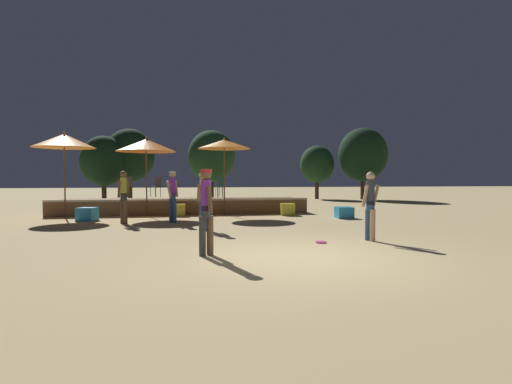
{
  "coord_description": "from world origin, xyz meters",
  "views": [
    {
      "loc": [
        -2.11,
        -7.19,
        1.47
      ],
      "look_at": [
        0.0,
        4.35,
        1.08
      ],
      "focal_mm": 28.0,
      "sensor_mm": 36.0,
      "label": 1
    }
  ],
  "objects_px": {
    "background_tree_0": "(130,156)",
    "background_tree_4": "(212,157)",
    "cube_seat_1": "(344,213)",
    "person_3": "(206,208)",
    "person_4": "(203,198)",
    "person_2": "(124,195)",
    "frisbee_disc": "(321,242)",
    "bistro_chair_1": "(157,185)",
    "bistro_chair_2": "(220,184)",
    "patio_umbrella_0": "(224,144)",
    "background_tree_1": "(104,161)",
    "cube_seat_0": "(180,210)",
    "person_1": "(370,204)",
    "bistro_chair_0": "(128,185)",
    "cube_seat_2": "(288,209)",
    "background_tree_3": "(317,164)",
    "patio_umbrella_2": "(146,145)",
    "person_0": "(173,194)",
    "patio_umbrella_1": "(64,141)",
    "bistro_chair_3": "(219,185)",
    "background_tree_2": "(363,155)",
    "cube_seat_3": "(87,214)"
  },
  "relations": [
    {
      "from": "background_tree_0",
      "to": "background_tree_4",
      "type": "height_order",
      "value": "background_tree_4"
    },
    {
      "from": "cube_seat_1",
      "to": "person_3",
      "type": "xyz_separation_m",
      "value": [
        -5.46,
        -6.34,
        0.71
      ]
    },
    {
      "from": "person_4",
      "to": "background_tree_4",
      "type": "bearing_deg",
      "value": 137.91
    },
    {
      "from": "person_2",
      "to": "frisbee_disc",
      "type": "bearing_deg",
      "value": 3.56
    },
    {
      "from": "bistro_chair_1",
      "to": "bistro_chair_2",
      "type": "distance_m",
      "value": 2.8
    },
    {
      "from": "patio_umbrella_0",
      "to": "background_tree_1",
      "type": "height_order",
      "value": "background_tree_1"
    },
    {
      "from": "person_3",
      "to": "person_4",
      "type": "relative_size",
      "value": 1.02
    },
    {
      "from": "cube_seat_0",
      "to": "person_1",
      "type": "relative_size",
      "value": 0.29
    },
    {
      "from": "patio_umbrella_0",
      "to": "background_tree_4",
      "type": "height_order",
      "value": "background_tree_4"
    },
    {
      "from": "bistro_chair_0",
      "to": "bistro_chair_1",
      "type": "distance_m",
      "value": 1.25
    },
    {
      "from": "cube_seat_2",
      "to": "person_4",
      "type": "distance_m",
      "value": 5.4
    },
    {
      "from": "person_1",
      "to": "bistro_chair_2",
      "type": "relative_size",
      "value": 1.81
    },
    {
      "from": "cube_seat_2",
      "to": "background_tree_4",
      "type": "bearing_deg",
      "value": 100.63
    },
    {
      "from": "person_2",
      "to": "background_tree_3",
      "type": "distance_m",
      "value": 18.32
    },
    {
      "from": "patio_umbrella_2",
      "to": "person_2",
      "type": "distance_m",
      "value": 3.2
    },
    {
      "from": "person_4",
      "to": "background_tree_3",
      "type": "distance_m",
      "value": 18.58
    },
    {
      "from": "bistro_chair_2",
      "to": "frisbee_disc",
      "type": "relative_size",
      "value": 3.68
    },
    {
      "from": "background_tree_1",
      "to": "person_0",
      "type": "bearing_deg",
      "value": -69.49
    },
    {
      "from": "cube_seat_0",
      "to": "background_tree_3",
      "type": "distance_m",
      "value": 15.45
    },
    {
      "from": "patio_umbrella_1",
      "to": "cube_seat_2",
      "type": "distance_m",
      "value": 8.9
    },
    {
      "from": "bistro_chair_3",
      "to": "background_tree_1",
      "type": "height_order",
      "value": "background_tree_1"
    },
    {
      "from": "cube_seat_1",
      "to": "background_tree_1",
      "type": "height_order",
      "value": "background_tree_1"
    },
    {
      "from": "bistro_chair_1",
      "to": "background_tree_4",
      "type": "height_order",
      "value": "background_tree_4"
    },
    {
      "from": "cube_seat_2",
      "to": "background_tree_0",
      "type": "bearing_deg",
      "value": 125.38
    },
    {
      "from": "bistro_chair_1",
      "to": "frisbee_disc",
      "type": "bearing_deg",
      "value": -29.32
    },
    {
      "from": "background_tree_2",
      "to": "background_tree_4",
      "type": "bearing_deg",
      "value": 175.19
    },
    {
      "from": "background_tree_4",
      "to": "bistro_chair_2",
      "type": "bearing_deg",
      "value": -91.74
    },
    {
      "from": "cube_seat_2",
      "to": "person_0",
      "type": "bearing_deg",
      "value": -156.24
    },
    {
      "from": "background_tree_3",
      "to": "cube_seat_2",
      "type": "bearing_deg",
      "value": -114.08
    },
    {
      "from": "cube_seat_1",
      "to": "person_2",
      "type": "height_order",
      "value": "person_2"
    },
    {
      "from": "patio_umbrella_0",
      "to": "person_3",
      "type": "bearing_deg",
      "value": -98.17
    },
    {
      "from": "patio_umbrella_1",
      "to": "person_3",
      "type": "distance_m",
      "value": 9.8
    },
    {
      "from": "person_3",
      "to": "bistro_chair_1",
      "type": "height_order",
      "value": "person_3"
    },
    {
      "from": "cube_seat_3",
      "to": "background_tree_0",
      "type": "bearing_deg",
      "value": 89.77
    },
    {
      "from": "background_tree_4",
      "to": "cube_seat_2",
      "type": "bearing_deg",
      "value": -79.37
    },
    {
      "from": "patio_umbrella_1",
      "to": "person_4",
      "type": "height_order",
      "value": "patio_umbrella_1"
    },
    {
      "from": "patio_umbrella_1",
      "to": "bistro_chair_0",
      "type": "bearing_deg",
      "value": 44.71
    },
    {
      "from": "cube_seat_0",
      "to": "person_2",
      "type": "height_order",
      "value": "person_2"
    },
    {
      "from": "bistro_chair_3",
      "to": "frisbee_disc",
      "type": "bearing_deg",
      "value": 57.39
    },
    {
      "from": "cube_seat_0",
      "to": "background_tree_2",
      "type": "relative_size",
      "value": 0.09
    },
    {
      "from": "bistro_chair_0",
      "to": "background_tree_4",
      "type": "bearing_deg",
      "value": -142.51
    },
    {
      "from": "cube_seat_3",
      "to": "bistro_chair_2",
      "type": "distance_m",
      "value": 6.16
    },
    {
      "from": "background_tree_4",
      "to": "person_1",
      "type": "bearing_deg",
      "value": -82.55
    },
    {
      "from": "person_0",
      "to": "bistro_chair_3",
      "type": "relative_size",
      "value": 1.92
    },
    {
      "from": "person_3",
      "to": "cube_seat_2",
      "type": "bearing_deg",
      "value": 43.15
    },
    {
      "from": "bistro_chair_0",
      "to": "frisbee_disc",
      "type": "distance_m",
      "value": 10.81
    },
    {
      "from": "cube_seat_2",
      "to": "person_3",
      "type": "xyz_separation_m",
      "value": [
        -3.7,
        -7.91,
        0.69
      ]
    },
    {
      "from": "person_3",
      "to": "bistro_chair_2",
      "type": "distance_m",
      "value": 10.72
    },
    {
      "from": "person_2",
      "to": "background_tree_1",
      "type": "bearing_deg",
      "value": 151.09
    },
    {
      "from": "cube_seat_3",
      "to": "bistro_chair_3",
      "type": "height_order",
      "value": "bistro_chair_3"
    }
  ]
}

